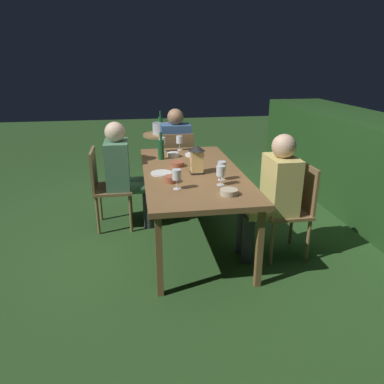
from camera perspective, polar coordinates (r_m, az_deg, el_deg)
The scene contains 23 objects.
ground_plane at distance 3.77m, azimuth 0.00°, elevation -7.30°, with size 16.00×16.00×0.00m, color #26471E.
dining_table at distance 3.51m, azimuth 0.00°, elevation 2.57°, with size 1.94×0.93×0.73m.
chair_side_right_b at distance 3.42m, azimuth 15.51°, elevation -2.12°, with size 0.42×0.40×0.87m.
person_in_mustard at distance 3.30m, azimuth 12.65°, elevation 0.09°, with size 0.38×0.47×1.15m.
chair_head_near at distance 4.72m, azimuth -2.34°, elevation 4.78°, with size 0.40×0.42×0.87m.
person_in_blue at distance 4.87m, azimuth -2.65°, elevation 7.10°, with size 0.48×0.38×1.15m.
chair_side_left_a at distance 3.96m, azimuth -13.36°, elevation 1.14°, with size 0.42×0.40×0.87m.
person_in_green at distance 3.90m, azimuth -10.68°, elevation 3.40°, with size 0.38×0.47×1.15m.
lantern_centerpiece at distance 3.39m, azimuth 0.74°, elevation 5.40°, with size 0.15×0.15×0.27m.
green_bottle_on_table at distance 3.90m, azimuth -4.89°, elevation 6.73°, with size 0.07×0.07×0.29m.
wine_glass_a at distance 4.28m, azimuth -1.99°, elevation 8.14°, with size 0.08×0.08×0.17m.
wine_glass_b at distance 3.07m, azimuth 4.55°, elevation 3.18°, with size 0.08×0.08×0.17m.
wine_glass_c at distance 4.21m, azimuth -4.73°, elevation 7.89°, with size 0.08×0.08×0.17m.
wine_glass_d at distance 2.97m, azimuth -2.43°, elevation 2.61°, with size 0.08×0.08×0.17m.
wine_glass_e at distance 3.21m, azimuth 4.72°, elevation 3.92°, with size 0.08×0.08×0.17m.
plate_a at distance 4.07m, azimuth 0.37°, elevation 5.92°, with size 0.21×0.21×0.01m, color white.
plate_b at distance 3.41m, azimuth -4.83°, elevation 2.98°, with size 0.20×0.20×0.01m, color silver.
bowl_olives at distance 2.88m, azimuth 5.84°, elevation 0.02°, with size 0.14×0.14×0.04m.
bowl_bread at distance 3.16m, azimuth -3.34°, elevation 2.08°, with size 0.12×0.12×0.06m.
bowl_salad at distance 4.01m, azimuth -2.97°, elevation 5.92°, with size 0.13×0.13×0.05m.
bowl_dip at distance 3.64m, azimuth -2.32°, elevation 4.44°, with size 0.14×0.14×0.04m.
side_table at distance 5.71m, azimuth -4.82°, elevation 6.98°, with size 0.56×0.56×0.66m.
ice_bucket at distance 5.64m, azimuth -4.92°, elevation 10.10°, with size 0.26×0.26×0.34m.
Camera 1 is at (3.30, -0.53, 1.75)m, focal length 33.85 mm.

